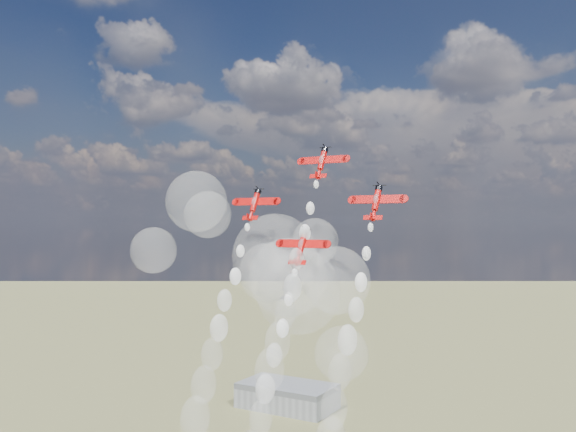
% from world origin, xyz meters
% --- Properties ---
extents(hangar, '(50.00, 28.00, 13.00)m').
position_xyz_m(hangar, '(-120.00, 180.00, 6.50)').
color(hangar, gray).
rests_on(hangar, ground).
extents(plane_lead, '(11.30, 5.76, 7.45)m').
position_xyz_m(plane_lead, '(-17.35, 18.60, 113.36)').
color(plane_lead, '#B90A09').
rests_on(plane_lead, ground).
extents(plane_left, '(11.30, 5.76, 7.45)m').
position_xyz_m(plane_left, '(-32.12, 13.87, 104.17)').
color(plane_left, '#B90A09').
rests_on(plane_left, ground).
extents(plane_right, '(11.30, 5.76, 7.45)m').
position_xyz_m(plane_right, '(-2.59, 13.87, 104.17)').
color(plane_right, '#B90A09').
rests_on(plane_right, ground).
extents(plane_slot, '(11.30, 5.76, 7.45)m').
position_xyz_m(plane_slot, '(-17.35, 9.14, 94.98)').
color(plane_slot, '#B90A09').
rests_on(plane_slot, ground).
extents(smoke_trail_lead, '(5.10, 22.36, 39.54)m').
position_xyz_m(smoke_trail_lead, '(-17.30, 0.54, 78.98)').
color(smoke_trail_lead, white).
rests_on(smoke_trail_lead, plane_lead).
extents(smoke_trail_left, '(5.24, 22.04, 40.25)m').
position_xyz_m(smoke_trail_left, '(-31.94, -3.87, 69.45)').
color(smoke_trail_left, white).
rests_on(smoke_trail_left, plane_left).
extents(smoke_trail_right, '(5.31, 21.36, 39.91)m').
position_xyz_m(smoke_trail_right, '(-2.80, -3.68, 69.65)').
color(smoke_trail_right, white).
rests_on(smoke_trail_right, plane_right).
extents(drifted_smoke_cloud, '(61.94, 37.27, 51.64)m').
position_xyz_m(drifted_smoke_cloud, '(-35.07, 26.11, 89.89)').
color(drifted_smoke_cloud, white).
rests_on(drifted_smoke_cloud, ground).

